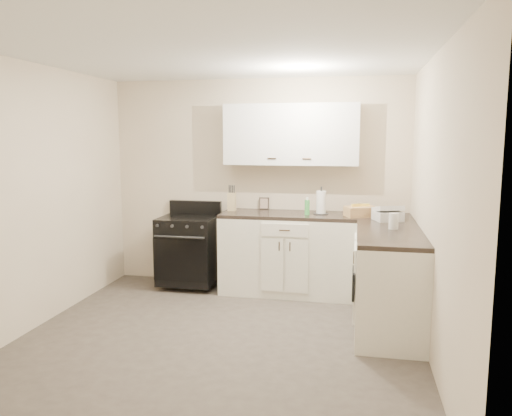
% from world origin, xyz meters
% --- Properties ---
extents(floor, '(3.60, 3.60, 0.00)m').
position_xyz_m(floor, '(0.00, 0.00, 0.00)').
color(floor, '#473F38').
rests_on(floor, ground).
extents(ceiling, '(3.60, 3.60, 0.00)m').
position_xyz_m(ceiling, '(0.00, 0.00, 2.50)').
color(ceiling, white).
rests_on(ceiling, wall_back).
extents(wall_back, '(3.60, 0.00, 3.60)m').
position_xyz_m(wall_back, '(0.00, 1.80, 1.25)').
color(wall_back, beige).
rests_on(wall_back, ground).
extents(wall_right, '(0.00, 3.60, 3.60)m').
position_xyz_m(wall_right, '(1.80, 0.00, 1.25)').
color(wall_right, beige).
rests_on(wall_right, ground).
extents(wall_left, '(0.00, 3.60, 3.60)m').
position_xyz_m(wall_left, '(-1.80, 0.00, 1.25)').
color(wall_left, beige).
rests_on(wall_left, ground).
extents(wall_front, '(3.60, 0.00, 3.60)m').
position_xyz_m(wall_front, '(0.00, -1.80, 1.25)').
color(wall_front, beige).
rests_on(wall_front, ground).
extents(base_cabinets_back, '(1.55, 0.60, 0.90)m').
position_xyz_m(base_cabinets_back, '(0.43, 1.50, 0.45)').
color(base_cabinets_back, silver).
rests_on(base_cabinets_back, floor).
extents(base_cabinets_right, '(0.60, 1.90, 0.90)m').
position_xyz_m(base_cabinets_right, '(1.50, 0.85, 0.45)').
color(base_cabinets_right, silver).
rests_on(base_cabinets_right, floor).
extents(countertop_back, '(1.55, 0.60, 0.04)m').
position_xyz_m(countertop_back, '(0.43, 1.50, 0.92)').
color(countertop_back, black).
rests_on(countertop_back, base_cabinets_back).
extents(countertop_right, '(0.60, 1.90, 0.04)m').
position_xyz_m(countertop_right, '(1.50, 0.85, 0.92)').
color(countertop_right, black).
rests_on(countertop_right, base_cabinets_right).
extents(upper_cabinets, '(1.55, 0.30, 0.70)m').
position_xyz_m(upper_cabinets, '(0.43, 1.65, 1.84)').
color(upper_cabinets, silver).
rests_on(upper_cabinets, wall_back).
extents(stove, '(0.66, 0.57, 0.80)m').
position_xyz_m(stove, '(-0.79, 1.48, 0.46)').
color(stove, black).
rests_on(stove, floor).
extents(knife_block, '(0.11, 0.10, 0.21)m').
position_xyz_m(knife_block, '(-0.27, 1.58, 1.05)').
color(knife_block, tan).
rests_on(knife_block, countertop_back).
extents(paper_towel, '(0.14, 0.14, 0.26)m').
position_xyz_m(paper_towel, '(0.79, 1.52, 1.07)').
color(paper_towel, white).
rests_on(paper_towel, countertop_back).
extents(soap_bottle, '(0.06, 0.06, 0.17)m').
position_xyz_m(soap_bottle, '(0.64, 1.44, 1.02)').
color(soap_bottle, green).
rests_on(soap_bottle, countertop_back).
extents(picture_frame, '(0.12, 0.05, 0.15)m').
position_xyz_m(picture_frame, '(0.09, 1.76, 1.01)').
color(picture_frame, black).
rests_on(picture_frame, countertop_back).
extents(wicker_basket, '(0.39, 0.33, 0.11)m').
position_xyz_m(wicker_basket, '(1.24, 1.43, 0.99)').
color(wicker_basket, tan).
rests_on(wicker_basket, countertop_right).
extents(countertop_grill, '(0.33, 0.32, 0.10)m').
position_xyz_m(countertop_grill, '(1.51, 1.21, 0.99)').
color(countertop_grill, silver).
rests_on(countertop_grill, countertop_right).
extents(glass_jar, '(0.10, 0.10, 0.15)m').
position_xyz_m(glass_jar, '(1.54, 0.71, 1.02)').
color(glass_jar, silver).
rests_on(glass_jar, countertop_right).
extents(oven_mitt_near, '(0.02, 0.15, 0.25)m').
position_xyz_m(oven_mitt_near, '(1.18, 0.33, 0.47)').
color(oven_mitt_near, black).
rests_on(oven_mitt_near, base_cabinets_right).
extents(oven_mitt_far, '(0.02, 0.17, 0.30)m').
position_xyz_m(oven_mitt_far, '(1.18, 0.48, 0.46)').
color(oven_mitt_far, black).
rests_on(oven_mitt_far, base_cabinets_right).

